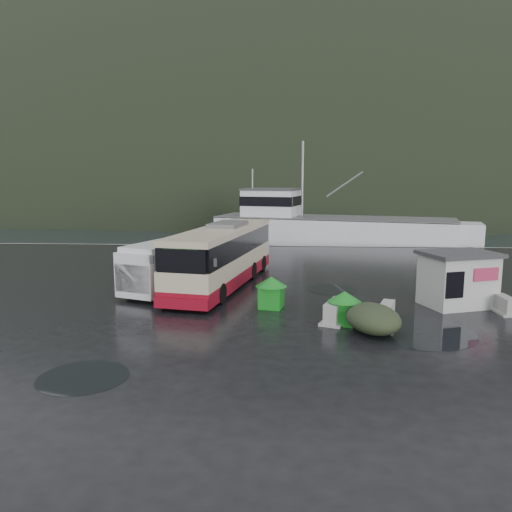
# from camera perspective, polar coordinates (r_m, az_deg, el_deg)

# --- Properties ---
(ground) EXTENTS (160.00, 160.00, 0.00)m
(ground) POSITION_cam_1_polar(r_m,az_deg,el_deg) (22.96, 1.44, -5.84)
(ground) COLOR black
(ground) RESTS_ON ground
(harbor_water) EXTENTS (300.00, 180.00, 0.02)m
(harbor_water) POSITION_cam_1_polar(r_m,az_deg,el_deg) (132.30, 3.31, 6.59)
(harbor_water) COLOR black
(harbor_water) RESTS_ON ground
(quay_edge) EXTENTS (160.00, 0.60, 1.50)m
(quay_edge) POSITION_cam_1_polar(r_m,az_deg,el_deg) (42.59, 2.49, 1.14)
(quay_edge) COLOR #999993
(quay_edge) RESTS_ON ground
(headland) EXTENTS (780.00, 540.00, 570.00)m
(headland) POSITION_cam_1_polar(r_m,az_deg,el_deg) (272.38, 5.64, 7.89)
(headland) COLOR black
(headland) RESTS_ON ground
(coach_bus) EXTENTS (5.14, 12.36, 3.40)m
(coach_bus) POSITION_cam_1_polar(r_m,az_deg,el_deg) (27.53, -3.77, -3.32)
(coach_bus) COLOR #C2AF92
(coach_bus) RESTS_ON ground
(white_van) EXTENTS (4.14, 6.61, 2.61)m
(white_van) POSITION_cam_1_polar(r_m,az_deg,el_deg) (26.68, -9.89, -3.84)
(white_van) COLOR silver
(white_van) RESTS_ON ground
(waste_bin_left) EXTENTS (1.23, 1.23, 1.45)m
(waste_bin_left) POSITION_cam_1_polar(r_m,az_deg,el_deg) (22.82, 1.75, -5.93)
(waste_bin_left) COLOR #16801D
(waste_bin_left) RESTS_ON ground
(waste_bin_right) EXTENTS (1.23, 1.23, 1.36)m
(waste_bin_right) POSITION_cam_1_polar(r_m,az_deg,el_deg) (20.72, 10.01, -7.65)
(waste_bin_right) COLOR #16801D
(waste_bin_right) RESTS_ON ground
(dome_tent) EXTENTS (2.55, 3.14, 1.08)m
(dome_tent) POSITION_cam_1_polar(r_m,az_deg,el_deg) (19.90, 13.15, -8.46)
(dome_tent) COLOR #2D3821
(dome_tent) RESTS_ON ground
(ticket_kiosk) EXTENTS (3.83, 3.34, 2.51)m
(ticket_kiosk) POSITION_cam_1_polar(r_m,az_deg,el_deg) (24.95, 21.89, -5.29)
(ticket_kiosk) COLOR #BABBB6
(ticket_kiosk) RESTS_ON ground
(jersey_barrier_a) EXTENTS (1.43, 1.96, 0.88)m
(jersey_barrier_a) POSITION_cam_1_polar(r_m,az_deg,el_deg) (20.93, 8.97, -7.44)
(jersey_barrier_a) COLOR #999993
(jersey_barrier_a) RESTS_ON ground
(jersey_barrier_b) EXTENTS (1.24, 1.72, 0.77)m
(jersey_barrier_b) POSITION_cam_1_polar(r_m,az_deg,el_deg) (21.44, 14.65, -7.23)
(jersey_barrier_b) COLOR #999993
(jersey_barrier_b) RESTS_ON ground
(jersey_barrier_c) EXTENTS (0.81, 1.52, 0.74)m
(jersey_barrier_c) POSITION_cam_1_polar(r_m,az_deg,el_deg) (24.51, 26.49, -5.85)
(jersey_barrier_c) COLOR #999993
(jersey_barrier_c) RESTS_ON ground
(fishing_trawler) EXTENTS (27.29, 12.28, 10.67)m
(fishing_trawler) POSITION_cam_1_polar(r_m,az_deg,el_deg) (49.01, 8.75, 2.10)
(fishing_trawler) COLOR silver
(fishing_trawler) RESTS_ON ground
(puddles) EXTENTS (14.63, 14.79, 0.01)m
(puddles) POSITION_cam_1_polar(r_m,az_deg,el_deg) (20.17, 9.59, -8.08)
(puddles) COLOR black
(puddles) RESTS_ON ground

